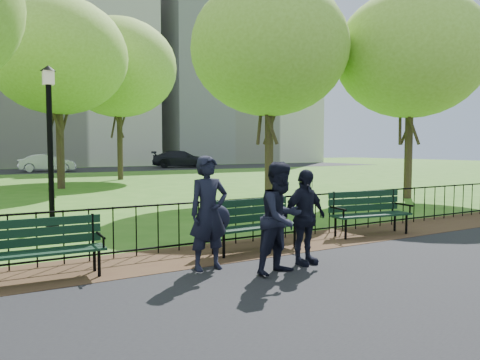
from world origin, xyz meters
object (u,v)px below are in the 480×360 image
tree_near_e (270,49)px  sedan_dark (182,159)px  tree_mid_e (411,54)px  sedan_silver (48,163)px  lamppost (50,141)px  person_right (304,217)px  person_mid (281,218)px  person_left (209,213)px  tree_far_e (119,68)px  park_bench_left_a (42,242)px  park_bench_right_a (368,208)px  park_bench_main (238,219)px  tree_far_c (58,56)px

tree_near_e → sedan_dark: (8.23, 26.60, -4.51)m
tree_mid_e → sedan_silver: tree_mid_e is taller
lamppost → person_right: 6.32m
tree_mid_e → person_mid: tree_mid_e is taller
person_left → sedan_dark: (14.28, 33.87, -0.08)m
sedan_silver → sedan_dark: 12.00m
tree_far_e → person_right: bearing=-98.6°
person_left → tree_far_e: bearing=78.0°
lamppost → sedan_dark: lamppost is taller
park_bench_left_a → sedan_dark: 37.06m
park_bench_right_a → tree_near_e: tree_near_e is taller
lamppost → person_left: lamppost is taller
park_bench_left_a → tree_near_e: (8.35, 6.54, 4.77)m
person_mid → person_right: bearing=10.1°
person_left → park_bench_right_a: bearing=11.7°
park_bench_left_a → tree_near_e: size_ratio=0.22×
park_bench_main → lamppost: lamppost is taller
person_left → sedan_dark: 36.76m
tree_far_c → sedan_dark: bearing=52.1°
lamppost → tree_near_e: bearing=17.2°
person_right → sedan_dark: size_ratio=0.28×
park_bench_left_a → sedan_silver: 32.00m
tree_far_c → sedan_silver: bearing=83.7°
person_mid → sedan_dark: person_mid is taller
tree_near_e → person_right: size_ratio=4.98×
person_right → park_bench_left_a: bearing=155.2°
sedan_dark → tree_far_e: bearing=167.5°
tree_mid_e → person_right: size_ratio=4.97×
park_bench_main → sedan_dark: bearing=65.4°
person_left → sedan_dark: person_left is taller
park_bench_right_a → sedan_dark: 34.52m
park_bench_left_a → park_bench_right_a: park_bench_right_a is taller
tree_far_e → person_mid: tree_far_e is taller
tree_near_e → person_left: tree_near_e is taller
tree_near_e → person_left: bearing=-129.8°
tree_mid_e → tree_far_c: tree_far_c is taller
tree_mid_e → tree_near_e: bearing=159.8°
tree_far_e → sedan_dark: size_ratio=1.71×
tree_far_e → person_mid: size_ratio=5.59×
tree_mid_e → tree_far_c: bearing=133.8°
tree_far_e → sedan_silver: bearing=101.5°
park_bench_main → tree_near_e: size_ratio=0.25×
sedan_dark → person_right: bearing=-176.5°
tree_near_e → person_left: (-6.05, -7.27, -4.43)m
tree_near_e → tree_mid_e: size_ratio=1.00×
person_right → person_mid: bearing=-164.4°
park_bench_left_a → person_right: person_right is taller
lamppost → sedan_dark: (15.81, 28.95, -1.23)m
tree_far_e → person_mid: (-3.89, -21.65, -5.66)m
sedan_dark → park_bench_left_a: bearing=177.3°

